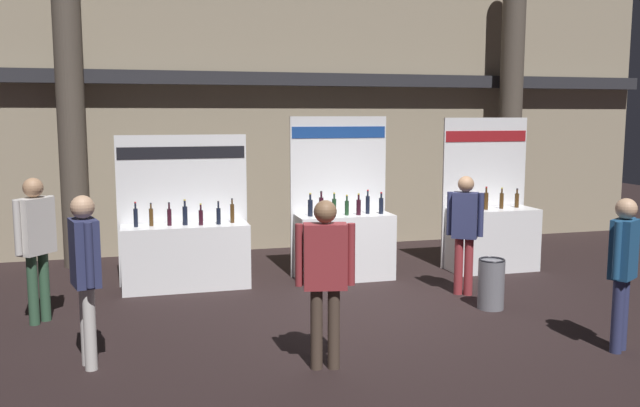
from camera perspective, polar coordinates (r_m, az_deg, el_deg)
The scene contains 11 objects.
ground_plane at distance 8.89m, azimuth 5.53°, elevation -9.21°, with size 29.24×29.24×0.00m, color black.
hall_colonnade at distance 12.89m, azimuth -1.60°, elevation 9.14°, with size 14.62×1.09×5.85m.
exhibitor_booth_0 at distance 10.14m, azimuth -11.38°, elevation -3.87°, with size 1.93×0.66×2.27m.
exhibitor_booth_1 at distance 10.49m, azimuth 2.03°, elevation -3.03°, with size 1.57×0.66×2.54m.
exhibitor_booth_2 at distance 11.44m, azimuth 14.40°, elevation -2.40°, with size 1.52×0.66×2.51m.
trash_bin at distance 9.21m, azimuth 14.38°, elevation -6.64°, with size 0.35×0.35×0.68m.
visitor_0 at distance 6.70m, azimuth 0.45°, elevation -5.59°, with size 0.59×0.29×1.73m.
visitor_1 at distance 7.13m, azimuth -19.39°, elevation -4.98°, with size 0.33×0.54×1.77m.
visitor_2 at distance 7.91m, azimuth 24.42°, elevation -4.63°, with size 0.43×0.35×1.68m.
visitor_3 at distance 8.88m, azimuth -23.07°, elevation -2.54°, with size 0.46×0.49×1.81m.
visitor_4 at distance 9.70m, azimuth 12.24°, elevation -1.82°, with size 0.44×0.38×1.71m.
Camera 1 is at (-3.04, -7.95, 2.57)m, focal length 37.54 mm.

